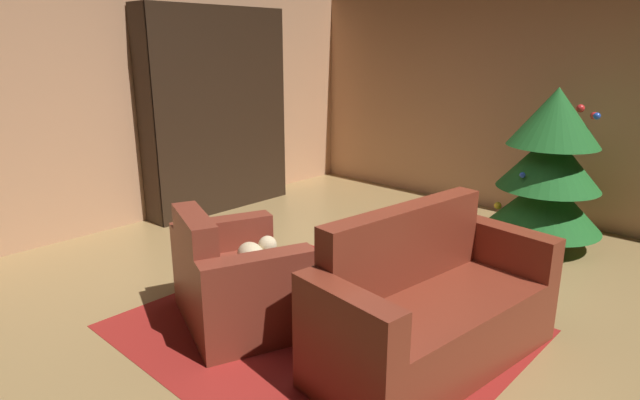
{
  "coord_description": "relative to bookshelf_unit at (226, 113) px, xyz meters",
  "views": [
    {
      "loc": [
        2.21,
        -2.87,
        1.89
      ],
      "look_at": [
        -0.32,
        -0.16,
        0.8
      ],
      "focal_mm": 29.89,
      "sensor_mm": 36.0,
      "label": 1
    }
  ],
  "objects": [
    {
      "name": "armchair_red",
      "position": [
        2.31,
        -1.73,
        -0.82
      ],
      "size": [
        1.17,
        1.04,
        0.83
      ],
      "color": "maroon",
      "rests_on": "ground"
    },
    {
      "name": "book_stack_on_table",
      "position": [
        2.84,
        -1.3,
        -0.64
      ],
      "size": [
        0.19,
        0.16,
        0.08
      ],
      "color": "#488447",
      "rests_on": "coffee_table"
    },
    {
      "name": "bottle_on_table",
      "position": [
        3.05,
        -1.29,
        -0.56
      ],
      "size": [
        0.08,
        0.08,
        0.3
      ],
      "color": "brown",
      "rests_on": "coffee_table"
    },
    {
      "name": "wall_back",
      "position": [
        2.84,
        2.12,
        0.13
      ],
      "size": [
        6.25,
        0.06,
        2.51
      ],
      "primitive_type": "cube",
      "color": "tan",
      "rests_on": "ground"
    },
    {
      "name": "ground_plane",
      "position": [
        2.84,
        -0.93,
        -1.12
      ],
      "size": [
        7.35,
        7.35,
        0.0
      ],
      "primitive_type": "plane",
      "color": "olive"
    },
    {
      "name": "couch_red",
      "position": [
        3.55,
        -1.21,
        -0.8
      ],
      "size": [
        0.9,
        1.71,
        0.94
      ],
      "color": "maroon",
      "rests_on": "ground"
    },
    {
      "name": "wall_left",
      "position": [
        -0.25,
        -0.93,
        0.13
      ],
      "size": [
        0.06,
        6.16,
        2.51
      ],
      "primitive_type": "cube",
      "color": "tan",
      "rests_on": "ground"
    },
    {
      "name": "decorated_tree",
      "position": [
        3.3,
        1.23,
        -0.33
      ],
      "size": [
        1.05,
        1.05,
        1.52
      ],
      "color": "brown",
      "rests_on": "ground"
    },
    {
      "name": "coffee_table",
      "position": [
        2.87,
        -1.35,
        -0.72
      ],
      "size": [
        0.67,
        0.67,
        0.44
      ],
      "color": "black",
      "rests_on": "ground"
    },
    {
      "name": "area_rug",
      "position": [
        2.83,
        -1.4,
        -1.12
      ],
      "size": [
        2.44,
        2.19,
        0.01
      ],
      "primitive_type": "cube",
      "color": "maroon",
      "rests_on": "ground"
    },
    {
      "name": "bookshelf_unit",
      "position": [
        0.0,
        0.0,
        0.0
      ],
      "size": [
        0.36,
        1.79,
        2.29
      ],
      "color": "black",
      "rests_on": "ground"
    }
  ]
}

